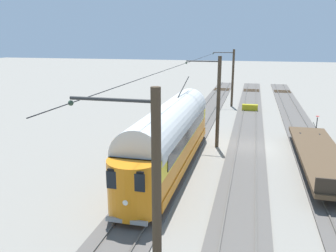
{
  "coord_description": "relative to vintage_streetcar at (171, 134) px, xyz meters",
  "views": [
    {
      "loc": [
        -0.21,
        26.54,
        8.28
      ],
      "look_at": [
        5.38,
        4.1,
        2.38
      ],
      "focal_mm": 36.65,
      "sensor_mm": 36.0,
      "label": 1
    }
  ],
  "objects": [
    {
      "name": "ground_plane",
      "position": [
        -4.81,
        -5.64,
        -2.26
      ],
      "size": [
        220.0,
        220.0,
        0.0
      ],
      "primitive_type": "plane",
      "color": "gray"
    },
    {
      "name": "track_streetcar_siding",
      "position": [
        -9.63,
        -5.96,
        -2.2
      ],
      "size": [
        2.8,
        80.0,
        0.18
      ],
      "color": "#56514C",
      "rests_on": "ground"
    },
    {
      "name": "track_adjacent_siding",
      "position": [
        -4.81,
        -5.96,
        -2.2
      ],
      "size": [
        2.8,
        80.0,
        0.18
      ],
      "color": "#56514C",
      "rests_on": "ground"
    },
    {
      "name": "track_third_siding",
      "position": [
        0.0,
        -5.96,
        -2.2
      ],
      "size": [
        2.8,
        80.0,
        0.18
      ],
      "color": "#56514C",
      "rests_on": "ground"
    },
    {
      "name": "vintage_streetcar",
      "position": [
        0.0,
        0.0,
        0.0
      ],
      "size": [
        2.65,
        16.65,
        5.2
      ],
      "color": "orange",
      "rests_on": "ground"
    },
    {
      "name": "flatcar_adjacent",
      "position": [
        -9.63,
        -2.28,
        -1.4
      ],
      "size": [
        2.8,
        13.67,
        1.6
      ],
      "color": "brown",
      "rests_on": "ground"
    },
    {
      "name": "catenary_pole_foreground",
      "position": [
        -2.45,
        -22.31,
        1.43
      ],
      "size": [
        2.75,
        0.28,
        7.05
      ],
      "color": "#423323",
      "rests_on": "ground"
    },
    {
      "name": "catenary_pole_mid_near",
      "position": [
        -2.45,
        -5.05,
        1.43
      ],
      "size": [
        2.75,
        0.28,
        7.05
      ],
      "color": "#423323",
      "rests_on": "ground"
    },
    {
      "name": "catenary_pole_mid_far",
      "position": [
        -2.45,
        12.21,
        1.43
      ],
      "size": [
        2.75,
        0.28,
        7.05
      ],
      "color": "#423323",
      "rests_on": "ground"
    },
    {
      "name": "overhead_wire_run",
      "position": [
        -0.05,
        -5.74,
        4.25
      ],
      "size": [
        2.54,
        38.52,
        0.18
      ],
      "color": "black",
      "rests_on": "ground"
    },
    {
      "name": "switch_stand",
      "position": [
        -11.08,
        -12.98,
        -1.56
      ],
      "size": [
        0.5,
        0.3,
        1.24
      ],
      "color": "black",
      "rests_on": "ground"
    },
    {
      "name": "track_end_bumper",
      "position": [
        -4.81,
        -19.8,
        -1.86
      ],
      "size": [
        1.8,
        0.6,
        0.8
      ],
      "primitive_type": "cube",
      "color": "#B2A519",
      "rests_on": "ground"
    }
  ]
}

